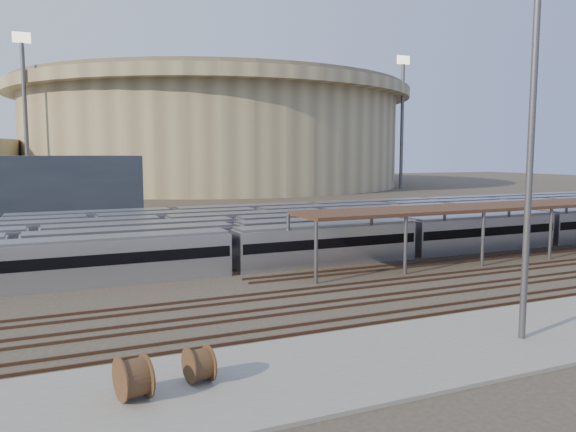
% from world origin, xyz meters
% --- Properties ---
extents(ground, '(420.00, 420.00, 0.00)m').
position_xyz_m(ground, '(0.00, 0.00, 0.00)').
color(ground, '#383026').
rests_on(ground, ground).
extents(apron, '(50.00, 9.00, 0.20)m').
position_xyz_m(apron, '(-5.00, -15.00, 0.10)').
color(apron, gray).
rests_on(apron, ground).
extents(subway_trains, '(129.32, 23.90, 3.60)m').
position_xyz_m(subway_trains, '(1.32, 18.50, 1.80)').
color(subway_trains, '#BABBBF').
rests_on(subway_trains, ground).
extents(inspection_shed, '(60.30, 6.00, 5.30)m').
position_xyz_m(inspection_shed, '(22.00, 4.00, 4.98)').
color(inspection_shed, '#4F4F53').
rests_on(inspection_shed, ground).
extents(empty_tracks, '(170.00, 9.62, 0.18)m').
position_xyz_m(empty_tracks, '(0.00, -5.00, 0.09)').
color(empty_tracks, '#4C3323').
rests_on(empty_tracks, ground).
extents(stadium, '(124.00, 124.00, 32.50)m').
position_xyz_m(stadium, '(25.00, 140.00, 16.47)').
color(stadium, tan).
rests_on(stadium, ground).
extents(floodlight_0, '(4.00, 1.00, 38.40)m').
position_xyz_m(floodlight_0, '(-30.00, 110.00, 20.65)').
color(floodlight_0, '#4F4F53').
rests_on(floodlight_0, ground).
extents(floodlight_2, '(4.00, 1.00, 38.40)m').
position_xyz_m(floodlight_2, '(70.00, 100.00, 20.65)').
color(floodlight_2, '#4F4F53').
rests_on(floodlight_2, ground).
extents(floodlight_3, '(4.00, 1.00, 38.40)m').
position_xyz_m(floodlight_3, '(-10.00, 160.00, 20.65)').
color(floodlight_3, '#4F4F53').
rests_on(floodlight_3, ground).
extents(cable_reel_west, '(1.40, 2.04, 1.86)m').
position_xyz_m(cable_reel_west, '(-24.68, -15.01, 1.13)').
color(cable_reel_west, '#513520').
rests_on(cable_reel_west, apron).
extents(cable_reel_east, '(1.14, 1.75, 1.63)m').
position_xyz_m(cable_reel_east, '(-21.74, -14.37, 1.01)').
color(cable_reel_east, '#513520').
rests_on(cable_reel_east, apron).
extents(yard_light_pole, '(0.82, 0.36, 18.84)m').
position_xyz_m(yard_light_pole, '(-3.90, -15.74, 9.70)').
color(yard_light_pole, '#4F4F53').
rests_on(yard_light_pole, apron).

